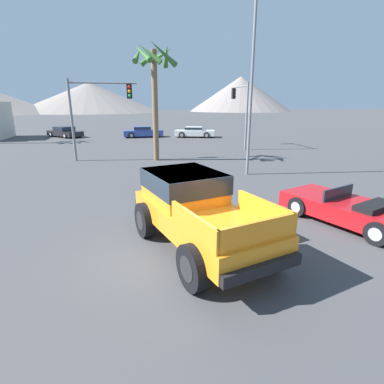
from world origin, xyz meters
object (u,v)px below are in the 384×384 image
object	(u,v)px
parked_car_dark	(65,132)
street_lamp_post	(253,67)
parked_car_blue	(143,132)
red_convertible_car	(350,210)
parked_car_white	(195,132)
palm_tree_short	(154,74)
traffic_light_crosswalk	(98,104)
traffic_light_main	(241,103)
orange_pickup_truck	(194,206)

from	to	relation	value
parked_car_dark	street_lamp_post	xyz separation A→B (m)	(12.86, -21.78, 4.78)
parked_car_blue	parked_car_dark	bearing A→B (deg)	-104.59
red_convertible_car	parked_car_white	world-z (taller)	parked_car_white
parked_car_blue	palm_tree_short	distance (m)	15.29
parked_car_dark	red_convertible_car	bearing A→B (deg)	72.49
parked_car_white	palm_tree_short	world-z (taller)	palm_tree_short
red_convertible_car	parked_car_dark	size ratio (longest dim) A/B	1.02
street_lamp_post	palm_tree_short	size ratio (longest dim) A/B	1.27
traffic_light_crosswalk	street_lamp_post	world-z (taller)	street_lamp_post
red_convertible_car	traffic_light_crosswalk	bearing A→B (deg)	102.04
parked_car_dark	traffic_light_main	bearing A→B (deg)	101.19
traffic_light_main	palm_tree_short	bearing A→B (deg)	121.48
parked_car_white	palm_tree_short	xyz separation A→B (m)	(-5.66, -13.20, 4.82)
red_convertible_car	street_lamp_post	size ratio (longest dim) A/B	0.50
orange_pickup_truck	traffic_light_main	size ratio (longest dim) A/B	1.01
traffic_light_crosswalk	palm_tree_short	size ratio (longest dim) A/B	0.72
parked_car_dark	traffic_light_main	xyz separation A→B (m)	(16.18, -11.94, 3.09)
red_convertible_car	traffic_light_crosswalk	xyz separation A→B (m)	(-8.36, 13.27, 3.21)
parked_car_dark	traffic_light_crosswalk	world-z (taller)	traffic_light_crosswalk
parked_car_blue	traffic_light_main	world-z (taller)	traffic_light_main
parked_car_dark	parked_car_white	distance (m)	14.63
parked_car_blue	parked_car_white	bearing A→B (deg)	76.07
parked_car_white	red_convertible_car	bearing A→B (deg)	15.96
parked_car_dark	palm_tree_short	distance (m)	19.30
traffic_light_main	palm_tree_short	world-z (taller)	palm_tree_short
traffic_light_crosswalk	parked_car_dark	bearing A→B (deg)	107.86
parked_car_dark	traffic_light_main	world-z (taller)	traffic_light_main
parked_car_dark	traffic_light_crosswalk	xyz separation A→B (m)	(5.03, -15.61, 3.07)
parked_car_white	traffic_light_main	world-z (taller)	traffic_light_main
parked_car_white	parked_car_blue	bearing A→B (deg)	-85.26
parked_car_white	parked_car_dark	bearing A→B (deg)	-85.65
orange_pickup_truck	street_lamp_post	distance (m)	9.77
red_convertible_car	palm_tree_short	world-z (taller)	palm_tree_short
orange_pickup_truck	palm_tree_short	world-z (taller)	palm_tree_short
palm_tree_short	street_lamp_post	bearing A→B (deg)	-50.26
palm_tree_short	traffic_light_main	bearing A→B (deg)	31.48
street_lamp_post	parked_car_white	bearing A→B (deg)	85.76
orange_pickup_truck	traffic_light_crosswalk	world-z (taller)	traffic_light_crosswalk
orange_pickup_truck	traffic_light_main	distance (m)	19.22
palm_tree_short	red_convertible_car	bearing A→B (deg)	-68.53
parked_car_white	street_lamp_post	distance (m)	19.02
orange_pickup_truck	traffic_light_crosswalk	bearing A→B (deg)	87.87
parked_car_blue	traffic_light_crosswalk	distance (m)	14.30
orange_pickup_truck	parked_car_white	distance (m)	26.52
parked_car_dark	palm_tree_short	size ratio (longest dim) A/B	0.62
parked_car_dark	street_lamp_post	world-z (taller)	street_lamp_post
street_lamp_post	palm_tree_short	world-z (taller)	street_lamp_post
orange_pickup_truck	parked_car_white	world-z (taller)	orange_pickup_truck
red_convertible_car	parked_car_dark	distance (m)	31.83
parked_car_white	parked_car_blue	distance (m)	5.80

